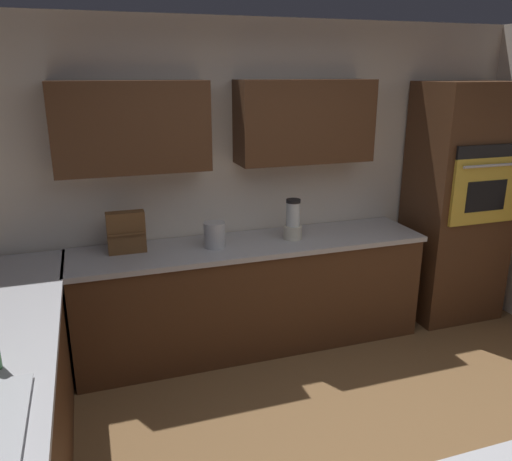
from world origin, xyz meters
TOP-DOWN VIEW (x-y plane):
  - wall_back at (0.06, -2.05)m, footprint 6.00×0.44m
  - lower_cabinets_back at (0.10, -1.72)m, footprint 2.80×0.60m
  - countertop_back at (0.10, -1.72)m, footprint 2.84×0.64m
  - lower_cabinets_side at (1.82, -0.55)m, footprint 0.60×2.90m
  - wall_oven at (-1.85, -1.72)m, footprint 0.80×0.66m
  - blender at (-0.25, -1.71)m, footprint 0.15×0.15m
  - spice_rack at (1.05, -1.80)m, footprint 0.28×0.11m
  - kettle at (0.40, -1.71)m, footprint 0.16×0.16m

SIDE VIEW (x-z plane):
  - lower_cabinets_back at x=0.10m, z-range 0.00..0.86m
  - lower_cabinets_side at x=1.82m, z-range 0.00..0.86m
  - countertop_back at x=0.10m, z-range 0.86..0.90m
  - kettle at x=0.40m, z-range 0.90..1.10m
  - blender at x=-0.25m, z-range 0.88..1.20m
  - spice_rack at x=1.05m, z-range 0.90..1.21m
  - wall_oven at x=-1.85m, z-range 0.00..2.12m
  - wall_back at x=0.06m, z-range 0.12..2.72m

